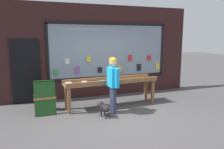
# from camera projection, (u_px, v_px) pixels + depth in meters

# --- Properties ---
(ground_plane) EXTENTS (40.00, 40.00, 0.00)m
(ground_plane) POSITION_uv_depth(u_px,v_px,m) (124.00, 117.00, 6.01)
(ground_plane) COLOR #474444
(shopfront_facade) EXTENTS (7.19, 0.29, 3.29)m
(shopfront_facade) POSITION_uv_depth(u_px,v_px,m) (98.00, 52.00, 7.94)
(shopfront_facade) COLOR #331919
(shopfront_facade) RESTS_ON ground_plane
(display_table_main) EXTENTS (2.99, 0.71, 0.90)m
(display_table_main) POSITION_uv_depth(u_px,v_px,m) (111.00, 84.00, 6.82)
(display_table_main) COLOR brown
(display_table_main) RESTS_ON ground_plane
(person_browsing) EXTENTS (0.22, 0.65, 1.61)m
(person_browsing) POSITION_uv_depth(u_px,v_px,m) (113.00, 81.00, 6.14)
(person_browsing) COLOR #2D334C
(person_browsing) RESTS_ON ground_plane
(small_dog) EXTENTS (0.32, 0.55, 0.40)m
(small_dog) POSITION_uv_depth(u_px,v_px,m) (104.00, 107.00, 5.97)
(small_dog) COLOR black
(small_dog) RESTS_ON ground_plane
(sandwich_board_sign) EXTENTS (0.62, 0.64, 0.92)m
(sandwich_board_sign) POSITION_uv_depth(u_px,v_px,m) (45.00, 97.00, 6.27)
(sandwich_board_sign) COLOR #193F19
(sandwich_board_sign) RESTS_ON ground_plane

